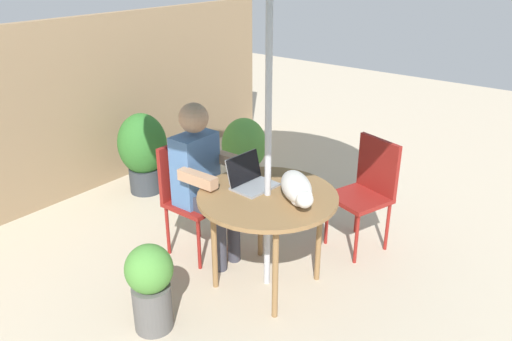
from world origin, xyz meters
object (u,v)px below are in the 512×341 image
object	(u,v)px
chair_occupied	(189,189)
potted_plant_corner	(143,149)
laptop	(249,177)
person_seated	(203,174)
cat	(297,189)
chair_empty	(368,185)
potted_plant_near_fence	(151,284)
potted_plant_by_chair	(244,151)
patio_table	(268,203)

from	to	relation	value
chair_occupied	potted_plant_corner	bearing A→B (deg)	66.73
chair_occupied	potted_plant_corner	size ratio (longest dim) A/B	1.11
laptop	potted_plant_corner	xyz separation A→B (m)	(0.45, 1.70, -0.33)
person_seated	laptop	xyz separation A→B (m)	(0.04, -0.42, 0.08)
cat	potted_plant_corner	size ratio (longest dim) A/B	0.62
chair_occupied	chair_empty	bearing A→B (deg)	-49.02
person_seated	potted_plant_near_fence	bearing A→B (deg)	-158.72
potted_plant_by_chair	potted_plant_corner	size ratio (longest dim) A/B	0.93
laptop	cat	xyz separation A→B (m)	(0.02, -0.39, 0.02)
chair_occupied	potted_plant_by_chair	size ratio (longest dim) A/B	1.19
person_seated	potted_plant_near_fence	world-z (taller)	person_seated
potted_plant_by_chair	cat	bearing A→B (deg)	-128.65
chair_empty	cat	bearing A→B (deg)	173.64
cat	potted_plant_by_chair	xyz separation A→B (m)	(1.05, 1.32, -0.38)
potted_plant_near_fence	potted_plant_by_chair	size ratio (longest dim) A/B	0.80
laptop	chair_occupied	bearing A→B (deg)	93.48
cat	potted_plant_corner	distance (m)	2.16
chair_empty	potted_plant_near_fence	world-z (taller)	chair_empty
potted_plant_near_fence	potted_plant_by_chair	xyz separation A→B (m)	(1.93, 0.83, 0.09)
laptop	potted_plant_near_fence	bearing A→B (deg)	173.49
chair_empty	potted_plant_by_chair	size ratio (longest dim) A/B	1.19
laptop	potted_plant_corner	world-z (taller)	laptop
person_seated	potted_plant_corner	world-z (taller)	person_seated
potted_plant_corner	chair_occupied	bearing A→B (deg)	-113.27
patio_table	laptop	size ratio (longest dim) A/B	3.03
chair_empty	person_seated	distance (m)	1.31
chair_occupied	cat	xyz separation A→B (m)	(0.05, -0.97, 0.27)
potted_plant_by_chair	laptop	bearing A→B (deg)	-139.09
chair_occupied	chair_empty	distance (m)	1.41
potted_plant_corner	chair_empty	bearing A→B (deg)	-78.54
person_seated	potted_plant_by_chair	bearing A→B (deg)	24.71
patio_table	cat	world-z (taller)	cat
patio_table	person_seated	xyz separation A→B (m)	(0.00, 0.61, 0.05)
chair_empty	potted_plant_near_fence	size ratio (longest dim) A/B	1.49
cat	potted_plant_by_chair	bearing A→B (deg)	51.35
potted_plant_by_chair	potted_plant_corner	distance (m)	0.99
chair_occupied	potted_plant_by_chair	distance (m)	1.17
potted_plant_near_fence	chair_occupied	bearing A→B (deg)	30.15
potted_plant_near_fence	cat	bearing A→B (deg)	-29.00
laptop	potted_plant_near_fence	size ratio (longest dim) A/B	0.53
chair_empty	chair_occupied	bearing A→B (deg)	130.98
potted_plant_near_fence	potted_plant_corner	xyz separation A→B (m)	(1.31, 1.60, 0.12)
patio_table	cat	xyz separation A→B (m)	(0.05, -0.20, 0.15)
chair_occupied	person_seated	bearing A→B (deg)	-90.00
potted_plant_near_fence	chair_empty	bearing A→B (deg)	-18.47
patio_table	cat	bearing A→B (deg)	-75.20
person_seated	potted_plant_corner	size ratio (longest dim) A/B	1.53
chair_empty	person_seated	world-z (taller)	person_seated
patio_table	potted_plant_by_chair	distance (m)	1.59
person_seated	chair_occupied	bearing A→B (deg)	90.00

